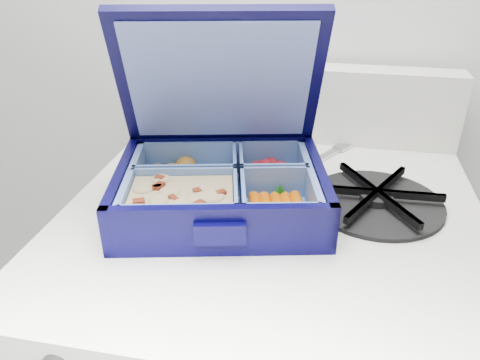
# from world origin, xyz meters

# --- Properties ---
(bento_box) EXTENTS (0.29, 0.25, 0.06)m
(bento_box) POSITION_xyz_m (0.09, 1.70, 0.82)
(bento_box) COLOR #030131
(bento_box) RESTS_ON stove
(burner_grate) EXTENTS (0.18, 0.18, 0.03)m
(burner_grate) POSITION_xyz_m (0.28, 1.75, 0.81)
(burner_grate) COLOR black
(burner_grate) RESTS_ON stove
(burner_grate_rear) EXTENTS (0.19, 0.19, 0.02)m
(burner_grate_rear) POSITION_xyz_m (-0.04, 1.89, 0.80)
(burner_grate_rear) COLOR black
(burner_grate_rear) RESTS_ON stove
(fork) EXTENTS (0.12, 0.17, 0.01)m
(fork) POSITION_xyz_m (0.19, 1.84, 0.80)
(fork) COLOR #B3B3B3
(fork) RESTS_ON stove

